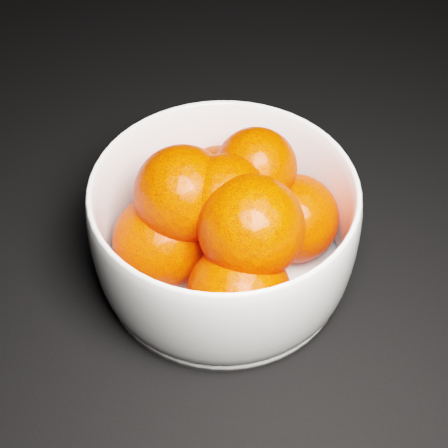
% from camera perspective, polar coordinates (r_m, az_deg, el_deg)
% --- Properties ---
extents(ground, '(3.00, 3.00, 0.00)m').
position_cam_1_polar(ground, '(0.78, -5.81, 12.88)').
color(ground, black).
rests_on(ground, ground).
extents(bowl, '(0.22, 0.22, 0.11)m').
position_cam_1_polar(bowl, '(0.53, -0.00, -0.40)').
color(bowl, white).
rests_on(bowl, ground).
extents(orange_pile, '(0.17, 0.18, 0.13)m').
position_cam_1_polar(orange_pile, '(0.51, 0.31, 0.26)').
color(orange_pile, red).
rests_on(orange_pile, bowl).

